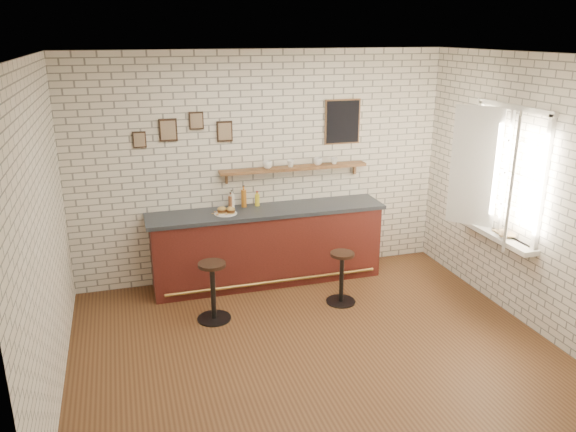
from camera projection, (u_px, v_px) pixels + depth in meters
The scene contains 21 objects.
ground at pixel (311, 343), 6.05m from camera, with size 5.00×5.00×0.00m, color brown.
bar_counter at pixel (268, 245), 7.43m from camera, with size 3.10×0.65×1.01m.
sandwich_plate at pixel (226, 213), 7.08m from camera, with size 0.28×0.28×0.01m, color white.
ciabatta_sandwich at pixel (226, 210), 7.07m from camera, with size 0.24×0.17×0.08m.
potato_chips at pixel (224, 213), 7.07m from camera, with size 0.27×0.18×0.00m.
bitters_bottle_brown at pixel (231, 202), 7.29m from camera, with size 0.07×0.07×0.21m.
bitters_bottle_white at pixel (232, 201), 7.29m from camera, with size 0.06×0.06×0.24m.
bitters_bottle_amber at pixel (244, 198), 7.33m from camera, with size 0.07×0.07×0.29m.
condiment_bottle_yellow at pixel (257, 200), 7.39m from camera, with size 0.06×0.06×0.20m.
bar_stool_left at pixel (213, 289), 6.44m from camera, with size 0.39×0.39×0.71m.
bar_stool_right at pixel (342, 276), 6.87m from camera, with size 0.37×0.37×0.66m.
wall_shelf at pixel (294, 168), 7.42m from camera, with size 2.00×0.18×0.18m.
shelf_cup_a at pixel (268, 165), 7.30m from camera, with size 0.13×0.13×0.10m, color white.
shelf_cup_b at pixel (291, 163), 7.39m from camera, with size 0.10×0.10×0.09m, color white.
shelf_cup_c at pixel (318, 162), 7.49m from camera, with size 0.12×0.12×0.10m, color white.
shelf_cup_d at pixel (334, 161), 7.56m from camera, with size 0.09×0.09×0.09m, color white.
back_wall_decor at pixel (280, 125), 7.27m from camera, with size 2.96×0.02×0.56m.
window_sill at pixel (494, 234), 6.70m from camera, with size 0.20×1.35×0.06m.
casement_window at pixel (498, 173), 6.45m from camera, with size 0.40×1.30×1.56m.
book_lower at pixel (498, 233), 6.60m from camera, with size 0.18×0.25×0.02m, color tan.
book_upper at pixel (499, 232), 6.56m from camera, with size 0.18×0.24×0.02m, color tan.
Camera 1 is at (-1.78, -5.01, 3.20)m, focal length 35.00 mm.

